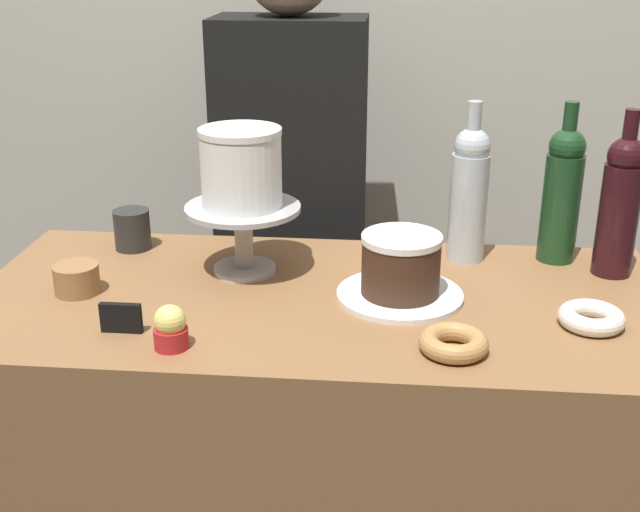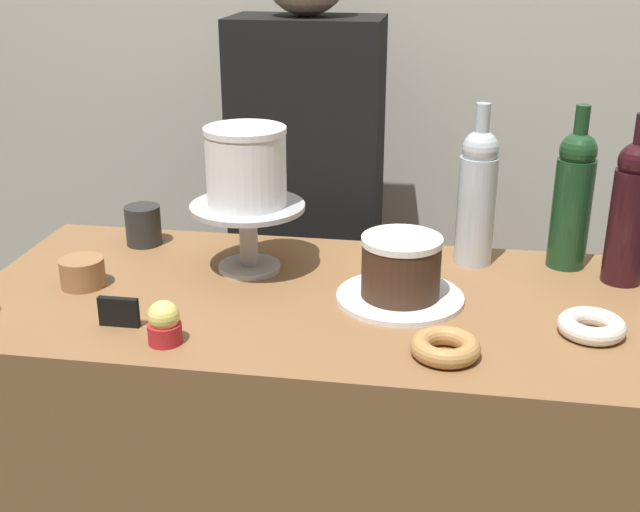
{
  "view_description": "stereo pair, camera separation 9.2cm",
  "coord_description": "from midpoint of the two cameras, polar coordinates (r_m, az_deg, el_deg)",
  "views": [
    {
      "loc": [
        0.13,
        -1.35,
        1.57
      ],
      "look_at": [
        0.0,
        0.0,
        1.03
      ],
      "focal_mm": 45.03,
      "sensor_mm": 36.0,
      "label": 1
    },
    {
      "loc": [
        0.22,
        -1.33,
        1.57
      ],
      "look_at": [
        0.0,
        0.0,
        1.03
      ],
      "focal_mm": 45.03,
      "sensor_mm": 36.0,
      "label": 2
    }
  ],
  "objects": [
    {
      "name": "display_counter",
      "position": [
        1.74,
        -1.6,
        -17.31
      ],
      "size": [
        1.3,
        0.6,
        0.95
      ],
      "color": "brown",
      "rests_on": "ground_plane"
    },
    {
      "name": "coffee_cup_ceramic",
      "position": [
        1.76,
        -14.68,
        1.83
      ],
      "size": [
        0.08,
        0.08,
        0.09
      ],
      "color": "#282828",
      "rests_on": "display_counter"
    },
    {
      "name": "cake_stand_pedestal",
      "position": [
        1.57,
        -7.15,
        2.02
      ],
      "size": [
        0.22,
        0.22,
        0.14
      ],
      "color": "#B2B2B7",
      "rests_on": "display_counter"
    },
    {
      "name": "cupcake_lemon",
      "position": [
        1.32,
        -12.57,
        -5.05
      ],
      "size": [
        0.06,
        0.06,
        0.07
      ],
      "color": "red",
      "rests_on": "display_counter"
    },
    {
      "name": "wine_bottle_green",
      "position": [
        1.66,
        15.31,
        4.38
      ],
      "size": [
        0.08,
        0.08,
        0.33
      ],
      "color": "#193D1E",
      "rests_on": "display_counter"
    },
    {
      "name": "back_wall",
      "position": [
        2.24,
        0.96,
        14.79
      ],
      "size": [
        6.0,
        0.05,
        2.6
      ],
      "color": "#BCB7A8",
      "rests_on": "ground_plane"
    },
    {
      "name": "barista_figure",
      "position": [
        2.06,
        -3.25,
        0.88
      ],
      "size": [
        0.36,
        0.22,
        1.6
      ],
      "color": "black",
      "rests_on": "ground_plane"
    },
    {
      "name": "silver_serving_platter",
      "position": [
        1.48,
        3.91,
        -2.81
      ],
      "size": [
        0.23,
        0.23,
        0.01
      ],
      "color": "white",
      "rests_on": "display_counter"
    },
    {
      "name": "price_sign_chalkboard",
      "position": [
        1.39,
        -15.82,
        -4.28
      ],
      "size": [
        0.07,
        0.01,
        0.05
      ],
      "color": "black",
      "rests_on": "display_counter"
    },
    {
      "name": "white_layer_cake",
      "position": [
        1.53,
        -7.36,
        6.23
      ],
      "size": [
        0.16,
        0.16,
        0.15
      ],
      "color": "white",
      "rests_on": "cake_stand_pedestal"
    },
    {
      "name": "donut_maple",
      "position": [
        1.3,
        7.45,
        -6.17
      ],
      "size": [
        0.11,
        0.11,
        0.03
      ],
      "color": "#B27F47",
      "rests_on": "display_counter"
    },
    {
      "name": "cookie_stack",
      "position": [
        1.57,
        -18.54,
        -1.57
      ],
      "size": [
        0.08,
        0.08,
        0.06
      ],
      "color": "olive",
      "rests_on": "display_counter"
    },
    {
      "name": "wine_bottle_dark_red",
      "position": [
        1.62,
        19.03,
        3.53
      ],
      "size": [
        0.08,
        0.08,
        0.33
      ],
      "color": "black",
      "rests_on": "display_counter"
    },
    {
      "name": "chocolate_round_cake",
      "position": [
        1.46,
        3.97,
        -0.61
      ],
      "size": [
        0.15,
        0.15,
        0.11
      ],
      "color": "#3D2619",
      "rests_on": "silver_serving_platter"
    },
    {
      "name": "donut_sugar",
      "position": [
        1.43,
        16.98,
        -4.24
      ],
      "size": [
        0.11,
        0.11,
        0.03
      ],
      "color": "silver",
      "rests_on": "display_counter"
    },
    {
      "name": "wine_bottle_clear",
      "position": [
        1.63,
        8.95,
        4.53
      ],
      "size": [
        0.08,
        0.08,
        0.33
      ],
      "color": "#B2BCC1",
      "rests_on": "display_counter"
    }
  ]
}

